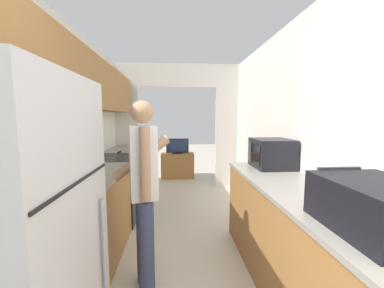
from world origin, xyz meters
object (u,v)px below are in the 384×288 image
at_px(suitcase, 377,206).
at_px(knife, 120,152).
at_px(range_oven, 115,187).
at_px(television, 177,146).
at_px(person, 144,192).
at_px(microwave, 271,153).
at_px(tv_cabinet, 177,165).

xyz_separation_m(suitcase, knife, (-1.86, 2.77, -0.12)).
bearing_deg(suitcase, range_oven, 128.72).
bearing_deg(range_oven, television, 67.68).
bearing_deg(knife, person, -63.23).
height_order(person, television, person).
relative_size(range_oven, microwave, 2.28).
relative_size(microwave, television, 0.86).
height_order(person, knife, person).
relative_size(suitcase, knife, 1.76).
distance_m(range_oven, tv_cabinet, 2.46).
relative_size(person, microwave, 3.48).
bearing_deg(knife, range_oven, -78.92).
height_order(suitcase, television, suitcase).
relative_size(range_oven, tv_cabinet, 1.33).
distance_m(person, television, 3.69).
height_order(range_oven, knife, range_oven).
distance_m(person, tv_cabinet, 3.77).
height_order(range_oven, suitcase, suitcase).
bearing_deg(person, television, -18.11).
distance_m(suitcase, television, 4.63).
distance_m(range_oven, television, 2.43).
relative_size(range_oven, person, 0.65).
height_order(range_oven, microwave, microwave).
distance_m(suitcase, knife, 3.34).
bearing_deg(range_oven, microwave, -23.31).
bearing_deg(microwave, knife, 146.18).
bearing_deg(knife, television, 70.82).
height_order(tv_cabinet, knife, knife).
bearing_deg(tv_cabinet, television, -90.00).
height_order(range_oven, person, person).
bearing_deg(range_oven, tv_cabinet, 68.06).
height_order(suitcase, tv_cabinet, suitcase).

